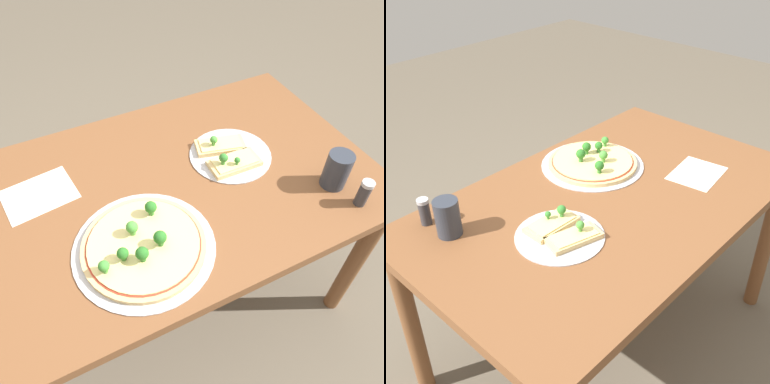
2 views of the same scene
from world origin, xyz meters
TOP-DOWN VIEW (x-y plane):
  - ground_plane at (0.00, 0.00)m, footprint 8.00×8.00m
  - dining_table at (0.00, 0.00)m, footprint 1.37×0.82m
  - pizza_tray_whole at (0.12, 0.19)m, footprint 0.39×0.39m
  - pizza_tray_slice at (-0.26, -0.03)m, footprint 0.27×0.27m
  - drinking_cup at (-0.49, 0.23)m, footprint 0.08×0.08m
  - condiment_shaker at (-0.50, 0.32)m, footprint 0.04×0.04m
  - paper_menu at (0.34, -0.14)m, footprint 0.23×0.19m

SIDE VIEW (x-z plane):
  - ground_plane at x=0.00m, z-range 0.00..0.00m
  - dining_table at x=0.00m, z-range 0.27..0.98m
  - paper_menu at x=0.34m, z-range 0.71..0.71m
  - pizza_tray_slice at x=-0.26m, z-range 0.69..0.76m
  - pizza_tray_whole at x=0.12m, z-range 0.69..0.76m
  - condiment_shaker at x=-0.50m, z-range 0.71..0.80m
  - drinking_cup at x=-0.49m, z-range 0.71..0.83m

